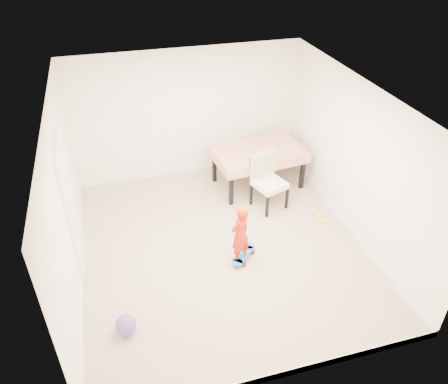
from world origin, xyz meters
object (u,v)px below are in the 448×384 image
object	(u,v)px
dining_table	(258,167)
skateboard	(244,256)
balloon	(126,325)
child	(240,236)
dining_chair	(270,183)

from	to	relation	value
dining_table	skateboard	distance (m)	2.24
skateboard	balloon	distance (m)	2.17
dining_table	child	size ratio (longest dim) A/B	1.69
dining_chair	skateboard	xyz separation A→B (m)	(-0.88, -1.23, -0.48)
dining_chair	skateboard	size ratio (longest dim) A/B	1.72
dining_chair	child	world-z (taller)	dining_chair
dining_table	skateboard	xyz separation A→B (m)	(-0.93, -2.01, -0.36)
child	skateboard	bearing A→B (deg)	175.14
skateboard	child	distance (m)	0.47
child	balloon	xyz separation A→B (m)	(-1.86, -0.92, -0.36)
dining_table	balloon	xyz separation A→B (m)	(-2.88, -2.97, -0.26)
balloon	dining_table	bearing A→B (deg)	45.91
dining_table	skateboard	world-z (taller)	dining_table
skateboard	dining_chair	bearing A→B (deg)	7.45
dining_chair	child	size ratio (longest dim) A/B	1.04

